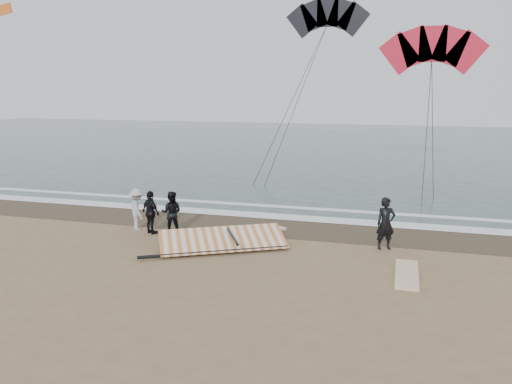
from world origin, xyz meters
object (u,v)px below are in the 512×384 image
Objects in this scene: board_white at (407,274)px; board_cream at (260,233)px; man_main at (386,224)px; sail_rig at (223,241)px.

board_white is 1.03× the size of board_cream.
man_main is 0.76× the size of board_white.
man_main is at bearing 23.43° from board_cream.
man_main is at bearing 106.97° from board_white.
board_cream is (-4.92, 2.70, 0.00)m from board_white.
sail_rig reaches higher than board_white.
board_white is 5.84m from sail_rig.
board_white is at bearing 0.87° from board_cream.
board_white is at bearing -96.86° from man_main.
sail_rig is at bearing 169.78° from man_main.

